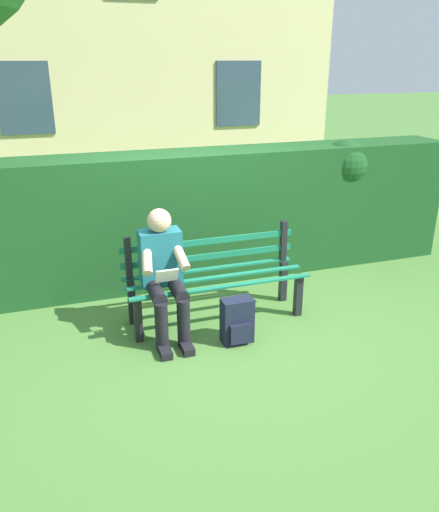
# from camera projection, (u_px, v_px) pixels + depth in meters

# --- Properties ---
(ground) EXTENTS (60.00, 60.00, 0.00)m
(ground) POSITION_uv_depth(u_px,v_px,m) (216.00, 318.00, 5.07)
(ground) COLOR #477533
(park_bench) EXTENTS (1.77, 0.52, 0.88)m
(park_bench) POSITION_uv_depth(u_px,v_px,m) (214.00, 276.00, 4.98)
(park_bench) COLOR black
(park_bench) RESTS_ON ground
(person_seated) EXTENTS (0.44, 0.73, 1.19)m
(person_seated) POSITION_uv_depth(u_px,v_px,m) (164.00, 271.00, 4.60)
(person_seated) COLOR #1E6672
(person_seated) RESTS_ON ground
(hedge_backdrop) EXTENTS (6.52, 0.69, 1.54)m
(hedge_backdrop) POSITION_uv_depth(u_px,v_px,m) (188.00, 215.00, 5.77)
(hedge_backdrop) COLOR #19471E
(hedge_backdrop) RESTS_ON ground
(building_facade) EXTENTS (7.79, 3.25, 6.44)m
(building_facade) POSITION_uv_depth(u_px,v_px,m) (120.00, 17.00, 10.10)
(building_facade) COLOR beige
(building_facade) RESTS_ON ground
(backpack) EXTENTS (0.28, 0.24, 0.43)m
(backpack) POSITION_uv_depth(u_px,v_px,m) (237.00, 321.00, 4.59)
(backpack) COLOR #191E33
(backpack) RESTS_ON ground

